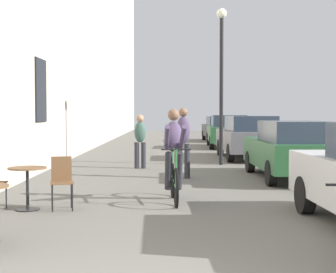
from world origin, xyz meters
The scene contains 10 objects.
cafe_table_mid centered at (-2.11, 4.75, 0.52)m, with size 0.64×0.64×0.72m.
cafe_chair_mid_toward_wall centered at (-1.55, 4.82, 0.52)m, with size 0.46×0.46×0.89m.
cyclist_on_bicycle centered at (0.36, 5.65, 0.81)m, with size 0.52×1.76×1.74m.
pedestrian_near centered at (0.64, 8.95, 1.00)m, with size 0.36×0.27×1.76m.
pedestrian_mid centered at (-0.57, 11.25, 0.89)m, with size 0.35×0.25×1.59m.
street_lamp centered at (1.93, 12.27, 3.11)m, with size 0.32×0.32×4.90m.
parked_car_second centered at (3.31, 8.80, 0.75)m, with size 1.76×4.07×1.44m.
parked_car_third centered at (3.12, 14.41, 0.80)m, with size 1.89×4.35×1.54m.
parked_car_fourth centered at (3.09, 20.38, 0.80)m, with size 1.97×4.40×1.54m.
parked_car_fifth centered at (3.26, 25.98, 0.75)m, with size 1.81×4.12×1.45m.
Camera 1 is at (0.26, -3.77, 1.63)m, focal length 54.55 mm.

